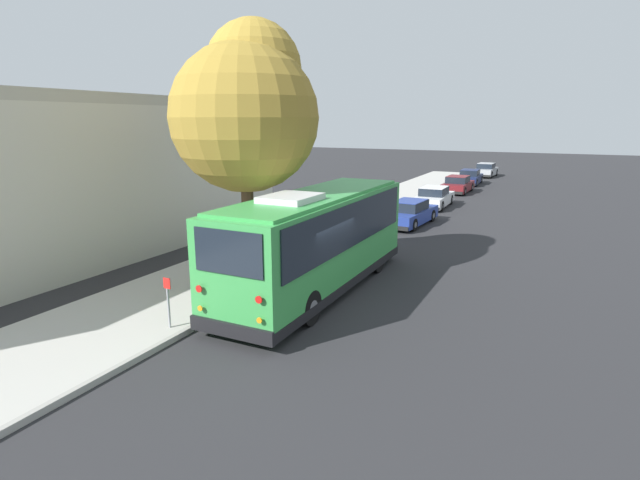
% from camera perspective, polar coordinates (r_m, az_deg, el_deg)
% --- Properties ---
extents(ground_plane, '(160.00, 160.00, 0.00)m').
position_cam_1_polar(ground_plane, '(15.01, -1.42, -7.32)').
color(ground_plane, '#28282B').
extents(sidewalk_slab, '(80.00, 4.22, 0.15)m').
position_cam_1_polar(sidewalk_slab, '(17.10, -13.33, -4.79)').
color(sidewalk_slab, '#B2AFA8').
rests_on(sidewalk_slab, ground).
extents(curb_strip, '(80.00, 0.14, 0.15)m').
position_cam_1_polar(curb_strip, '(15.85, -7.19, -5.99)').
color(curb_strip, '#9D9A94').
rests_on(curb_strip, ground).
extents(shuttle_bus, '(9.46, 2.65, 3.32)m').
position_cam_1_polar(shuttle_bus, '(15.68, -0.33, 0.35)').
color(shuttle_bus, green).
rests_on(shuttle_bus, ground).
extents(parked_sedan_blue, '(4.72, 1.97, 1.30)m').
position_cam_1_polar(parked_sedan_blue, '(26.50, 10.20, 3.01)').
color(parked_sedan_blue, navy).
rests_on(parked_sedan_blue, ground).
extents(parked_sedan_white, '(4.62, 1.82, 1.27)m').
position_cam_1_polar(parked_sedan_white, '(32.45, 12.89, 4.76)').
color(parked_sedan_white, silver).
rests_on(parked_sedan_white, ground).
extents(parked_sedan_maroon, '(4.26, 1.83, 1.27)m').
position_cam_1_polar(parked_sedan_maroon, '(39.39, 15.46, 6.10)').
color(parked_sedan_maroon, maroon).
rests_on(parked_sedan_maroon, ground).
extents(parked_sedan_navy, '(4.38, 1.74, 1.27)m').
position_cam_1_polar(parked_sedan_navy, '(44.82, 16.76, 6.86)').
color(parked_sedan_navy, '#19234C').
rests_on(parked_sedan_navy, ground).
extents(parked_sedan_silver, '(4.26, 1.87, 1.31)m').
position_cam_1_polar(parked_sedan_silver, '(51.61, 18.43, 7.57)').
color(parked_sedan_silver, '#A8AAAF').
rests_on(parked_sedan_silver, ground).
extents(street_tree, '(4.66, 4.66, 8.30)m').
position_cam_1_polar(street_tree, '(16.28, -8.39, 14.75)').
color(street_tree, brown).
rests_on(street_tree, sidewalk_slab).
extents(sign_post_near, '(0.06, 0.22, 1.33)m').
position_cam_1_polar(sign_post_near, '(13.34, -16.95, -6.80)').
color(sign_post_near, gray).
rests_on(sign_post_near, sidewalk_slab).
extents(sign_post_far, '(0.06, 0.06, 1.35)m').
position_cam_1_polar(sign_post_far, '(14.47, -12.66, -5.00)').
color(sign_post_far, gray).
rests_on(sign_post_far, sidewalk_slab).
extents(building_backdrop, '(22.55, 7.84, 6.31)m').
position_cam_1_polar(building_backdrop, '(22.24, -30.21, 5.55)').
color(building_backdrop, beige).
rests_on(building_backdrop, ground).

